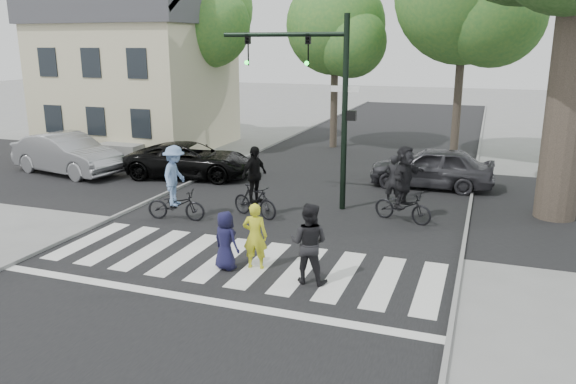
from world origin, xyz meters
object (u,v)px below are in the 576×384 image
at_px(pedestrian_adult, 309,243).
at_px(car_silver, 67,154).
at_px(pedestrian_woman, 255,236).
at_px(cyclist_left, 175,188).
at_px(cyclist_right, 404,188).
at_px(traffic_signal, 319,85).
at_px(cyclist_mid, 255,189).
at_px(car_suv, 191,160).
at_px(pedestrian_child, 226,240).
at_px(car_grey, 431,167).

height_order(pedestrian_adult, car_silver, pedestrian_adult).
bearing_deg(pedestrian_woman, car_silver, -40.71).
bearing_deg(cyclist_left, cyclist_right, 18.32).
relative_size(traffic_signal, cyclist_right, 2.62).
relative_size(traffic_signal, cyclist_mid, 2.74).
xyz_separation_m(cyclist_mid, car_suv, (-4.45, 4.02, -0.21)).
height_order(pedestrian_child, car_silver, car_silver).
bearing_deg(pedestrian_adult, car_suv, -47.63).
height_order(pedestrian_adult, car_grey, pedestrian_adult).
relative_size(traffic_signal, car_suv, 1.21).
xyz_separation_m(pedestrian_woman, car_silver, (-11.04, 6.59, 0.02)).
bearing_deg(pedestrian_woman, car_grey, -118.22).
distance_m(pedestrian_child, cyclist_mid, 4.10).
bearing_deg(pedestrian_child, cyclist_right, -104.15).
bearing_deg(pedestrian_adult, cyclist_right, -104.68).
xyz_separation_m(pedestrian_woman, car_suv, (-6.03, 7.72, -0.11)).
bearing_deg(cyclist_left, traffic_signal, 38.07).
height_order(pedestrian_woman, car_silver, car_silver).
xyz_separation_m(pedestrian_child, car_grey, (3.70, 9.53, 0.05)).
bearing_deg(pedestrian_woman, pedestrian_child, 13.76).
bearing_deg(car_suv, pedestrian_child, -155.53).
distance_m(pedestrian_adult, cyclist_right, 5.28).
distance_m(traffic_signal, cyclist_left, 5.38).
xyz_separation_m(pedestrian_woman, cyclist_left, (-3.69, 2.65, 0.18)).
height_order(pedestrian_adult, cyclist_left, cyclist_left).
height_order(cyclist_right, car_suv, cyclist_right).
relative_size(cyclist_mid, car_suv, 0.44).
distance_m(pedestrian_woman, car_grey, 9.75).
distance_m(car_silver, car_grey, 14.36).
height_order(pedestrian_child, cyclist_right, cyclist_right).
xyz_separation_m(pedestrian_adult, car_grey, (1.65, 9.59, -0.16)).
xyz_separation_m(pedestrian_child, cyclist_left, (-3.06, 2.93, 0.28)).
relative_size(pedestrian_child, car_suv, 0.28).
relative_size(pedestrian_child, car_silver, 0.28).
relative_size(pedestrian_woman, car_suv, 0.32).
relative_size(pedestrian_child, car_grey, 0.32).
xyz_separation_m(pedestrian_woman, pedestrian_adult, (1.42, -0.33, 0.11)).
bearing_deg(car_grey, pedestrian_child, -21.31).
height_order(traffic_signal, pedestrian_adult, traffic_signal).
xyz_separation_m(pedestrian_child, pedestrian_adult, (2.04, -0.06, 0.21)).
xyz_separation_m(cyclist_right, car_suv, (-8.75, 2.95, -0.33)).
distance_m(cyclist_mid, car_silver, 9.89).
bearing_deg(cyclist_left, car_suv, 114.78).
xyz_separation_m(pedestrian_adult, car_silver, (-12.46, 6.93, -0.09)).
relative_size(pedestrian_woman, cyclist_right, 0.70).
bearing_deg(car_silver, cyclist_mid, -95.86).
bearing_deg(traffic_signal, pedestrian_woman, -88.59).
bearing_deg(pedestrian_child, cyclist_mid, -57.06).
xyz_separation_m(pedestrian_adult, cyclist_right, (1.30, 5.11, 0.11)).
distance_m(pedestrian_woman, pedestrian_child, 0.69).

